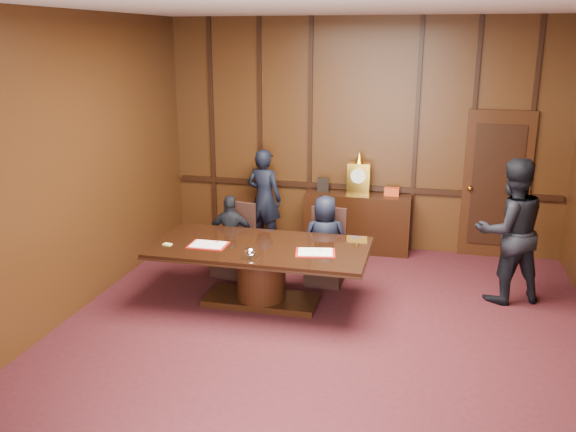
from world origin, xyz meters
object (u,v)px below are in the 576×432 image
at_px(witness_left, 264,198).
at_px(witness_right, 510,231).
at_px(sideboard, 357,220).
at_px(signatory_right, 325,241).
at_px(signatory_left, 231,236).
at_px(conference_table, 261,265).

relative_size(witness_left, witness_right, 0.86).
bearing_deg(sideboard, signatory_right, -99.76).
distance_m(sideboard, signatory_left, 2.13).
xyz_separation_m(sideboard, signatory_left, (-1.55, -1.46, 0.09)).
bearing_deg(sideboard, witness_left, -173.68).
xyz_separation_m(conference_table, signatory_left, (-0.65, 0.80, 0.06)).
relative_size(signatory_left, witness_left, 0.73).
bearing_deg(witness_left, sideboard, -161.21).
relative_size(signatory_left, witness_right, 0.63).
xyz_separation_m(witness_left, witness_right, (3.49, -1.27, 0.13)).
height_order(signatory_right, witness_left, witness_left).
bearing_deg(witness_left, signatory_left, 97.80).
xyz_separation_m(conference_table, signatory_right, (0.65, 0.80, 0.10)).
bearing_deg(signatory_right, witness_right, 166.44).
bearing_deg(signatory_right, sideboard, -113.98).
height_order(signatory_left, witness_right, witness_right).
bearing_deg(conference_table, witness_left, 104.52).
xyz_separation_m(signatory_left, signatory_right, (1.30, -0.00, 0.04)).
bearing_deg(signatory_left, sideboard, -144.45).
bearing_deg(sideboard, witness_right, -35.06).
xyz_separation_m(sideboard, conference_table, (-0.90, -2.26, 0.02)).
bearing_deg(witness_right, signatory_right, -21.46).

